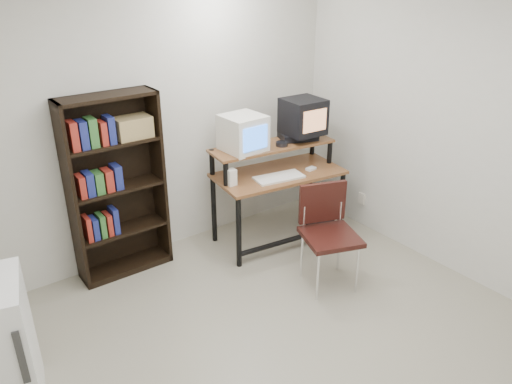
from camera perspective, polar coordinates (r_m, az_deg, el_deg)
floor at (r=3.76m, az=3.57°, el=-19.02°), size 4.00×4.00×0.01m
back_wall at (r=4.61m, az=-12.30°, el=7.87°), size 4.00×0.01×2.60m
right_wall at (r=4.50m, az=24.08°, el=5.86°), size 0.01×4.00×2.60m
computer_desk at (r=4.90m, az=2.46°, el=1.90°), size 1.32×0.78×0.98m
crt_monitor at (r=4.69m, az=-1.48°, el=6.70°), size 0.38×0.39×0.35m
vcr at (r=5.06m, az=4.81°, el=6.38°), size 0.43×0.38×0.08m
crt_tv at (r=4.97m, az=5.40°, el=8.60°), size 0.39×0.39×0.35m
cd_spindle at (r=4.85m, az=2.96°, el=5.44°), size 0.12×0.12×0.05m
keyboard at (r=4.73m, az=2.64°, el=1.60°), size 0.50×0.29×0.03m
mousepad at (r=4.97m, az=6.43°, el=2.47°), size 0.23×0.19×0.01m
mouse at (r=4.95m, az=6.29°, el=2.62°), size 0.11×0.07×0.03m
desk_speaker at (r=4.56m, az=-2.83°, el=1.61°), size 0.08×0.08×0.17m
pc_tower at (r=5.34m, az=7.06°, el=-2.00°), size 0.35×0.49×0.42m
school_chair at (r=4.31m, az=8.16°, el=-3.78°), size 0.57×0.57×0.89m
bookshelf at (r=4.49m, az=-15.76°, el=0.85°), size 0.82×0.28×1.64m
wall_outlet at (r=5.45m, az=11.96°, el=-0.72°), size 0.02×0.08×0.12m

